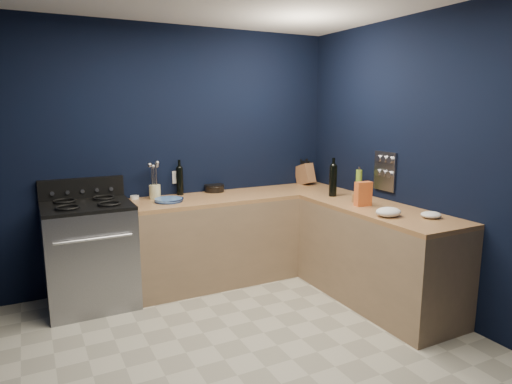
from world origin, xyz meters
TOP-DOWN VIEW (x-y plane):
  - floor at (0.00, 0.00)m, footprint 3.50×3.50m
  - wall_back at (0.00, 1.76)m, footprint 3.50×0.02m
  - wall_right at (1.76, 0.00)m, footprint 0.02×3.50m
  - wall_front at (0.00, -1.76)m, footprint 3.50×0.02m
  - cab_back at (0.60, 1.44)m, footprint 2.30×0.63m
  - top_back at (0.60, 1.44)m, footprint 2.30×0.63m
  - cab_right at (1.44, 0.29)m, footprint 0.63×1.67m
  - top_right at (1.44, 0.29)m, footprint 0.63×1.67m
  - gas_range at (-0.93, 1.42)m, footprint 0.76×0.66m
  - oven_door at (-0.93, 1.10)m, footprint 0.59×0.02m
  - cooktop at (-0.93, 1.42)m, footprint 0.76×0.66m
  - backguard at (-0.93, 1.72)m, footprint 0.76×0.06m
  - spice_panel at (1.74, 0.55)m, footprint 0.02×0.28m
  - wall_outlet at (0.00, 1.74)m, footprint 0.09×0.02m
  - plate_stack at (-0.19, 1.41)m, footprint 0.33×0.33m
  - ramekin at (-0.45, 1.69)m, footprint 0.10×0.10m
  - utensil_crock at (-0.27, 1.61)m, footprint 0.14×0.14m
  - wine_bottle_back at (0.02, 1.69)m, footprint 0.09×0.09m
  - lemon_basket at (0.40, 1.69)m, footprint 0.27×0.27m
  - knife_block at (1.54, 1.66)m, footprint 0.16×0.28m
  - wine_bottle_right at (1.38, 0.91)m, footprint 0.09×0.09m
  - oil_bottle at (1.61, 0.78)m, footprint 0.06×0.06m
  - spice_jar_near at (1.42, 0.47)m, footprint 0.05×0.05m
  - spice_jar_far at (1.39, 0.58)m, footprint 0.05×0.05m
  - crouton_bag at (1.35, 0.41)m, footprint 0.16×0.09m
  - towel_front at (1.27, -0.01)m, footprint 0.25×0.23m
  - towel_end at (1.55, -0.20)m, footprint 0.18×0.17m

SIDE VIEW (x-z plane):
  - floor at x=0.00m, z-range -0.02..0.00m
  - cab_back at x=0.60m, z-range 0.00..0.86m
  - cab_right at x=1.44m, z-range 0.00..0.86m
  - oven_door at x=-0.93m, z-range 0.24..0.66m
  - gas_range at x=-0.93m, z-range 0.00..0.92m
  - top_back at x=0.60m, z-range 0.86..0.90m
  - top_right at x=1.44m, z-range 0.86..0.90m
  - plate_stack at x=-0.19m, z-range 0.90..0.93m
  - ramekin at x=-0.45m, z-range 0.90..0.93m
  - towel_end at x=1.55m, z-range 0.90..0.95m
  - cooktop at x=-0.93m, z-range 0.92..0.95m
  - towel_front at x=1.27m, z-range 0.90..0.98m
  - lemon_basket at x=0.40m, z-range 0.90..0.98m
  - spice_jar_far at x=1.39m, z-range 0.90..0.98m
  - spice_jar_near at x=1.42m, z-range 0.90..1.00m
  - utensil_crock at x=-0.27m, z-range 0.90..1.04m
  - crouton_bag at x=1.35m, z-range 0.90..1.12m
  - knife_block at x=1.54m, z-range 0.87..1.16m
  - oil_bottle at x=1.61m, z-range 0.90..1.17m
  - backguard at x=-0.93m, z-range 0.94..1.14m
  - wine_bottle_back at x=0.02m, z-range 0.90..1.19m
  - wine_bottle_right at x=1.38m, z-range 0.90..1.21m
  - wall_outlet at x=0.00m, z-range 1.02..1.15m
  - spice_panel at x=1.74m, z-range 0.99..1.37m
  - wall_back at x=0.00m, z-range 0.00..2.60m
  - wall_right at x=1.76m, z-range 0.00..2.60m
  - wall_front at x=0.00m, z-range 0.00..2.60m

